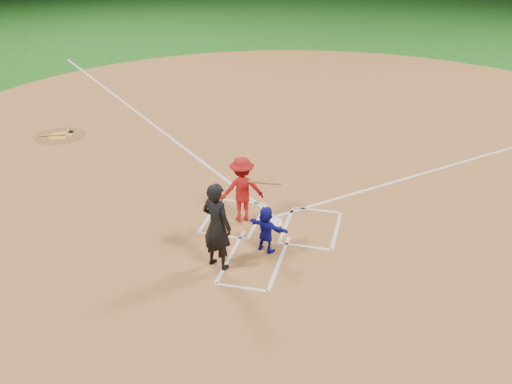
% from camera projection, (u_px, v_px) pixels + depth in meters
% --- Properties ---
extents(ground, '(120.00, 120.00, 0.00)m').
position_uv_depth(ground, '(272.00, 223.00, 14.00)').
color(ground, '#185715').
rests_on(ground, ground).
extents(home_plate_dirt, '(28.00, 28.00, 0.01)m').
position_uv_depth(home_plate_dirt, '(311.00, 139.00, 19.23)').
color(home_plate_dirt, '#9B6132').
rests_on(home_plate_dirt, ground).
extents(home_plate, '(0.60, 0.60, 0.02)m').
position_uv_depth(home_plate, '(272.00, 222.00, 14.00)').
color(home_plate, white).
rests_on(home_plate, home_plate_dirt).
extents(on_deck_circle, '(1.70, 1.70, 0.01)m').
position_uv_depth(on_deck_circle, '(60.00, 136.00, 19.48)').
color(on_deck_circle, brown).
rests_on(on_deck_circle, home_plate_dirt).
extents(on_deck_logo, '(0.80, 0.80, 0.00)m').
position_uv_depth(on_deck_logo, '(60.00, 135.00, 19.47)').
color(on_deck_logo, gold).
rests_on(on_deck_logo, on_deck_circle).
extents(on_deck_bat_a, '(0.48, 0.76, 0.06)m').
position_uv_depth(on_deck_bat_a, '(67.00, 133.00, 19.65)').
color(on_deck_bat_a, '#A9783E').
rests_on(on_deck_bat_a, on_deck_circle).
extents(on_deck_bat_b, '(0.80, 0.37, 0.06)m').
position_uv_depth(on_deck_bat_b, '(53.00, 135.00, 19.42)').
color(on_deck_bat_b, '#A2793B').
rests_on(on_deck_bat_b, on_deck_circle).
extents(bat_weight_donut, '(0.19, 0.19, 0.05)m').
position_uv_depth(bat_weight_donut, '(71.00, 131.00, 19.77)').
color(bat_weight_donut, black).
rests_on(bat_weight_donut, on_deck_circle).
extents(catcher, '(1.05, 0.65, 1.08)m').
position_uv_depth(catcher, '(266.00, 229.00, 12.61)').
color(catcher, '#121397').
rests_on(catcher, home_plate_dirt).
extents(umpire, '(0.83, 0.69, 1.95)m').
position_uv_depth(umpire, '(217.00, 226.00, 11.86)').
color(umpire, black).
rests_on(umpire, home_plate_dirt).
extents(chalk_markings, '(28.35, 17.32, 0.01)m').
position_uv_depth(chalk_markings, '(307.00, 146.00, 18.61)').
color(chalk_markings, white).
rests_on(chalk_markings, home_plate_dirt).
extents(batter_at_plate, '(1.57, 1.00, 1.65)m').
position_uv_depth(batter_at_plate, '(242.00, 189.00, 13.78)').
color(batter_at_plate, '#A81214').
rests_on(batter_at_plate, home_plate_dirt).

